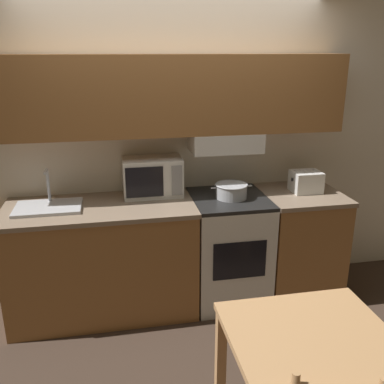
% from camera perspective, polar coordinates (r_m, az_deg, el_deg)
% --- Properties ---
extents(ground_plane, '(16.00, 16.00, 0.00)m').
position_cam_1_polar(ground_plane, '(4.18, -2.27, -11.74)').
color(ground_plane, '#3D2D23').
extents(wall_back, '(5.17, 0.38, 2.55)m').
position_cam_1_polar(wall_back, '(3.61, -2.24, 8.72)').
color(wall_back, silver).
rests_on(wall_back, ground_plane).
extents(lower_counter_main, '(1.50, 0.70, 0.94)m').
position_cam_1_polar(lower_counter_main, '(3.63, -11.75, -8.72)').
color(lower_counter_main, '#936033').
rests_on(lower_counter_main, ground_plane).
extents(lower_counter_right_stub, '(0.66, 0.70, 0.94)m').
position_cam_1_polar(lower_counter_right_stub, '(3.96, 13.91, -6.47)').
color(lower_counter_right_stub, '#936033').
rests_on(lower_counter_right_stub, ground_plane).
extents(stove_range, '(0.62, 0.68, 0.94)m').
position_cam_1_polar(stove_range, '(3.75, 4.83, -7.45)').
color(stove_range, silver).
rests_on(stove_range, ground_plane).
extents(cooking_pot, '(0.35, 0.27, 0.12)m').
position_cam_1_polar(cooking_pot, '(3.54, 5.27, 0.22)').
color(cooking_pot, '#B7BABF').
rests_on(cooking_pot, stove_range).
extents(microwave, '(0.49, 0.29, 0.32)m').
position_cam_1_polar(microwave, '(3.58, -5.31, 2.03)').
color(microwave, silver).
rests_on(microwave, lower_counter_main).
extents(toaster, '(0.25, 0.21, 0.18)m').
position_cam_1_polar(toaster, '(3.79, 14.94, 1.36)').
color(toaster, silver).
rests_on(toaster, lower_counter_right_stub).
extents(sink_basin, '(0.50, 0.34, 0.29)m').
position_cam_1_polar(sink_basin, '(3.47, -18.64, -1.84)').
color(sink_basin, '#B7BABF').
rests_on(sink_basin, lower_counter_main).
extents(dining_table, '(0.82, 0.74, 0.76)m').
position_cam_1_polar(dining_table, '(2.39, 15.40, -20.30)').
color(dining_table, tan).
rests_on(dining_table, ground_plane).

